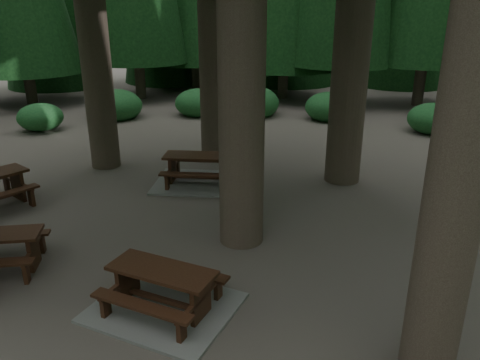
# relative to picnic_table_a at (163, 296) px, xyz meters

# --- Properties ---
(ground) EXTENTS (80.00, 80.00, 0.00)m
(ground) POSITION_rel_picnic_table_a_xyz_m (-0.30, 2.29, -0.23)
(ground) COLOR #554E45
(ground) RESTS_ON ground
(picnic_table_a) EXTENTS (2.29, 1.99, 0.70)m
(picnic_table_a) POSITION_rel_picnic_table_a_xyz_m (0.00, 0.00, 0.00)
(picnic_table_a) COLOR gray
(picnic_table_a) RESTS_ON ground
(picnic_table_c) EXTENTS (2.59, 2.28, 0.77)m
(picnic_table_c) POSITION_rel_picnic_table_a_xyz_m (-1.40, 5.19, 0.03)
(picnic_table_c) COLOR gray
(picnic_table_c) RESTS_ON ground
(shrub_ring) EXTENTS (23.86, 24.64, 1.49)m
(shrub_ring) POSITION_rel_picnic_table_a_xyz_m (0.40, 3.04, 0.17)
(shrub_ring) COLOR #1D5529
(shrub_ring) RESTS_ON ground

